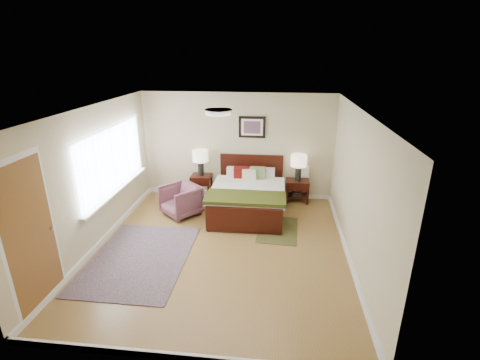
{
  "coord_description": "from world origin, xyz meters",
  "views": [
    {
      "loc": [
        0.95,
        -5.43,
        3.36
      ],
      "look_at": [
        0.26,
        0.75,
        1.05
      ],
      "focal_mm": 26.0,
      "sensor_mm": 36.0,
      "label": 1
    }
  ],
  "objects_px": {
    "lamp_right": "(299,162)",
    "bed": "(248,192)",
    "lamp_left": "(200,158)",
    "armchair": "(181,200)",
    "rug_persian": "(139,258)",
    "nightstand_right": "(297,188)",
    "nightstand_left": "(201,180)"
  },
  "relations": [
    {
      "from": "lamp_right",
      "to": "bed",
      "type": "bearing_deg",
      "value": -146.61
    },
    {
      "from": "lamp_left",
      "to": "lamp_right",
      "type": "bearing_deg",
      "value": 0.0
    },
    {
      "from": "armchair",
      "to": "rug_persian",
      "type": "distance_m",
      "value": 1.82
    },
    {
      "from": "lamp_right",
      "to": "armchair",
      "type": "relative_size",
      "value": 0.83
    },
    {
      "from": "lamp_left",
      "to": "armchair",
      "type": "height_order",
      "value": "lamp_left"
    },
    {
      "from": "nightstand_right",
      "to": "armchair",
      "type": "height_order",
      "value": "armchair"
    },
    {
      "from": "nightstand_right",
      "to": "armchair",
      "type": "bearing_deg",
      "value": -158.77
    },
    {
      "from": "lamp_right",
      "to": "rug_persian",
      "type": "bearing_deg",
      "value": -135.27
    },
    {
      "from": "nightstand_right",
      "to": "rug_persian",
      "type": "relative_size",
      "value": 0.23
    },
    {
      "from": "lamp_left",
      "to": "lamp_right",
      "type": "relative_size",
      "value": 1.0
    },
    {
      "from": "lamp_right",
      "to": "rug_persian",
      "type": "xyz_separation_m",
      "value": [
        -2.8,
        -2.77,
        -0.96
      ]
    },
    {
      "from": "nightstand_left",
      "to": "nightstand_right",
      "type": "distance_m",
      "value": 2.3
    },
    {
      "from": "lamp_left",
      "to": "lamp_right",
      "type": "height_order",
      "value": "lamp_left"
    },
    {
      "from": "rug_persian",
      "to": "lamp_right",
      "type": "bearing_deg",
      "value": 44.82
    },
    {
      "from": "nightstand_left",
      "to": "armchair",
      "type": "bearing_deg",
      "value": -103.52
    },
    {
      "from": "bed",
      "to": "lamp_right",
      "type": "relative_size",
      "value": 3.18
    },
    {
      "from": "lamp_right",
      "to": "armchair",
      "type": "xyz_separation_m",
      "value": [
        -2.53,
        -1.0,
        -0.63
      ]
    },
    {
      "from": "nightstand_right",
      "to": "rug_persian",
      "type": "xyz_separation_m",
      "value": [
        -2.8,
        -2.76,
        -0.33
      ]
    },
    {
      "from": "bed",
      "to": "rug_persian",
      "type": "distance_m",
      "value": 2.7
    },
    {
      "from": "bed",
      "to": "nightstand_right",
      "type": "distance_m",
      "value": 1.32
    },
    {
      "from": "nightstand_left",
      "to": "armchair",
      "type": "relative_size",
      "value": 0.77
    },
    {
      "from": "lamp_right",
      "to": "armchair",
      "type": "height_order",
      "value": "lamp_right"
    },
    {
      "from": "lamp_right",
      "to": "nightstand_left",
      "type": "bearing_deg",
      "value": -179.49
    },
    {
      "from": "nightstand_right",
      "to": "lamp_left",
      "type": "relative_size",
      "value": 0.88
    },
    {
      "from": "nightstand_left",
      "to": "lamp_right",
      "type": "distance_m",
      "value": 2.35
    },
    {
      "from": "nightstand_right",
      "to": "armchair",
      "type": "distance_m",
      "value": 2.72
    },
    {
      "from": "rug_persian",
      "to": "bed",
      "type": "bearing_deg",
      "value": 50.4
    },
    {
      "from": "nightstand_left",
      "to": "armchair",
      "type": "distance_m",
      "value": 1.01
    },
    {
      "from": "lamp_right",
      "to": "rug_persian",
      "type": "relative_size",
      "value": 0.27
    },
    {
      "from": "lamp_left",
      "to": "rug_persian",
      "type": "bearing_deg",
      "value": -100.27
    },
    {
      "from": "nightstand_left",
      "to": "lamp_right",
      "type": "relative_size",
      "value": 0.93
    },
    {
      "from": "bed",
      "to": "rug_persian",
      "type": "relative_size",
      "value": 0.84
    }
  ]
}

